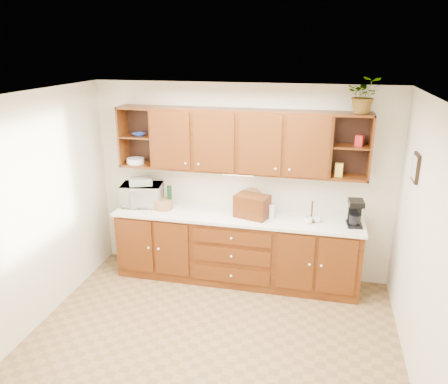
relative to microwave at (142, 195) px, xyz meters
The scene contains 26 objects.
floor 2.30m from the microwave, 48.53° to the right, with size 4.00×4.00×0.00m, color olive.
ceiling 2.52m from the microwave, 48.53° to the right, with size 4.00×4.00×0.00m, color white.
back_wall 1.37m from the microwave, ahead, with size 4.00×4.00×0.00m, color beige.
left_wall 1.67m from the microwave, 113.61° to the right, with size 3.50×3.50×0.00m, color beige.
right_wall 3.67m from the microwave, 24.40° to the right, with size 3.50×3.50×0.00m, color beige.
base_cabinets 1.49m from the microwave, ahead, with size 3.20×0.60×0.90m, color #3C1406.
countertop 1.35m from the microwave, ahead, with size 3.24×0.64×0.04m, color white.
upper_cabinets 1.57m from the microwave, ahead, with size 3.20×0.33×0.80m.
undercabinet_light 1.39m from the microwave, ahead, with size 0.40×0.05×0.03m, color white.
framed_picture 3.46m from the microwave, 10.49° to the right, with size 0.03×0.24×0.30m, color black.
wicker_basket 0.35m from the microwave, 10.84° to the right, with size 0.25×0.25×0.13m, color #9C6A41.
microwave is the anchor object (origin of this frame).
towel_stack 0.20m from the microwave, ahead, with size 0.30×0.22×0.09m, color #DDC468.
wine_bottle 0.40m from the microwave, ahead, with size 0.06×0.06×0.31m, color black.
woven_tray 1.51m from the microwave, ahead, with size 0.32×0.32×0.02m, color #9C6A41.
bread_box 1.55m from the microwave, ahead, with size 0.42×0.26×0.29m, color #3C1406.
mug_tree 2.30m from the microwave, ahead, with size 0.22×0.24×0.28m.
canister_red 1.77m from the microwave, ahead, with size 0.10×0.10×0.15m, color #A11A17.
canister_white 1.80m from the microwave, ahead, with size 0.07×0.07×0.18m, color white.
canister_yellow 2.84m from the microwave, ahead, with size 0.08×0.08×0.12m, color gold.
coffee_maker 2.82m from the microwave, ahead, with size 0.19×0.24×0.33m.
bowl_stack 0.83m from the microwave, 99.57° to the left, with size 0.17×0.17×0.04m, color #293D97.
plate_stack 0.47m from the microwave, 148.31° to the left, with size 0.23×0.23×0.07m, color white.
pantry_box_yellow 2.63m from the microwave, ahead, with size 0.09×0.07×0.16m, color gold.
pantry_box_red 2.93m from the microwave, ahead, with size 0.09×0.08×0.13m, color #A11A17.
potted_plant 3.13m from the microwave, ahead, with size 0.38×0.33×0.42m, color #999999.
Camera 1 is at (1.02, -3.75, 3.05)m, focal length 35.00 mm.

